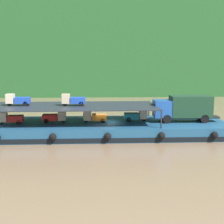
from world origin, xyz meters
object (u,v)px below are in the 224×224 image
at_px(covered_lorry, 184,108).
at_px(mini_truck_lower_stern, 10,118).
at_px(mini_truck_upper_mid, 73,100).
at_px(mini_truck_lower_aft, 55,117).
at_px(cargo_barge, 106,128).
at_px(mini_truck_lower_mid, 95,117).
at_px(mini_truck_lower_fore, 136,115).
at_px(mini_truck_upper_stern, 18,100).

distance_m(covered_lorry, mini_truck_lower_stern, 20.37).
bearing_deg(mini_truck_upper_mid, mini_truck_lower_aft, 178.87).
bearing_deg(mini_truck_upper_mid, cargo_barge, 0.17).
height_order(mini_truck_lower_mid, mini_truck_upper_mid, mini_truck_upper_mid).
relative_size(mini_truck_lower_mid, mini_truck_lower_fore, 1.00).
xyz_separation_m(cargo_barge, mini_truck_lower_stern, (-11.07, -0.54, 1.44)).
height_order(mini_truck_lower_mid, mini_truck_lower_fore, same).
relative_size(mini_truck_lower_mid, mini_truck_upper_stern, 1.00).
xyz_separation_m(covered_lorry, mini_truck_lower_aft, (-15.35, 0.19, -1.00)).
bearing_deg(mini_truck_upper_mid, mini_truck_lower_stern, -175.79).
bearing_deg(mini_truck_upper_mid, covered_lorry, -0.64).
relative_size(covered_lorry, mini_truck_lower_fore, 2.86).
bearing_deg(cargo_barge, mini_truck_lower_mid, -174.97).
xyz_separation_m(mini_truck_lower_mid, mini_truck_upper_mid, (-2.49, 0.11, 2.00)).
bearing_deg(mini_truck_lower_stern, covered_lorry, 1.07).
height_order(mini_truck_lower_stern, mini_truck_lower_aft, same).
distance_m(mini_truck_lower_stern, mini_truck_lower_fore, 14.72).
xyz_separation_m(mini_truck_lower_stern, mini_truck_upper_stern, (0.67, 0.95, 2.00)).
xyz_separation_m(covered_lorry, mini_truck_upper_mid, (-13.16, 0.15, 1.00)).
bearing_deg(mini_truck_lower_fore, covered_lorry, -6.43).
bearing_deg(mini_truck_lower_aft, mini_truck_upper_stern, 174.97).
bearing_deg(mini_truck_upper_stern, mini_truck_lower_aft, -5.03).
xyz_separation_m(mini_truck_lower_stern, mini_truck_upper_mid, (7.19, 0.53, 2.00)).
height_order(mini_truck_lower_aft, mini_truck_lower_mid, same).
xyz_separation_m(mini_truck_lower_fore, mini_truck_upper_mid, (-7.50, -0.49, 2.00)).
distance_m(mini_truck_lower_aft, mini_truck_lower_mid, 4.68).
xyz_separation_m(cargo_barge, mini_truck_lower_aft, (-6.07, 0.03, 1.44)).
xyz_separation_m(covered_lorry, mini_truck_lower_fore, (-5.66, 0.64, -1.00)).
relative_size(mini_truck_lower_stern, mini_truck_lower_aft, 1.00).
relative_size(mini_truck_lower_aft, mini_truck_lower_mid, 1.01).
relative_size(covered_lorry, mini_truck_upper_stern, 2.86).
relative_size(mini_truck_lower_aft, mini_truck_upper_mid, 1.02).
bearing_deg(covered_lorry, mini_truck_lower_stern, -178.93).
xyz_separation_m(cargo_barge, covered_lorry, (9.28, -0.16, 2.44)).
bearing_deg(covered_lorry, mini_truck_lower_mid, 179.81).
height_order(covered_lorry, mini_truck_lower_aft, covered_lorry).
xyz_separation_m(mini_truck_lower_mid, mini_truck_upper_stern, (-9.01, 0.53, 2.00)).
relative_size(covered_lorry, mini_truck_lower_stern, 2.82).
relative_size(cargo_barge, mini_truck_lower_aft, 10.24).
bearing_deg(cargo_barge, mini_truck_upper_mid, -179.83).
xyz_separation_m(covered_lorry, mini_truck_lower_stern, (-20.34, -0.38, -1.00)).
xyz_separation_m(mini_truck_lower_aft, mini_truck_lower_fore, (9.69, 0.45, 0.00)).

